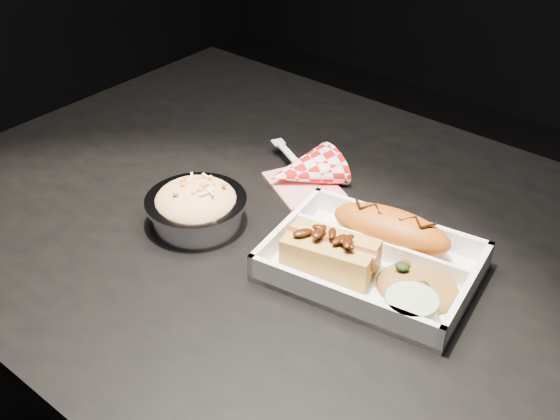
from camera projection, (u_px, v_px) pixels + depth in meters
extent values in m
cube|color=black|center=(323.00, 248.00, 0.95)|extent=(1.20, 0.80, 0.03)
cylinder|color=black|center=(221.00, 214.00, 1.67)|extent=(0.05, 0.05, 0.72)
cube|color=white|center=(371.00, 271.00, 0.87)|extent=(0.28, 0.22, 0.01)
cube|color=white|center=(399.00, 227.00, 0.93)|extent=(0.25, 0.05, 0.04)
cube|color=white|center=(340.00, 302.00, 0.81)|extent=(0.25, 0.05, 0.04)
cube|color=white|center=(287.00, 232.00, 0.92)|extent=(0.04, 0.18, 0.04)
cube|color=white|center=(467.00, 295.00, 0.82)|extent=(0.04, 0.18, 0.04)
cube|color=white|center=(380.00, 252.00, 0.89)|extent=(0.23, 0.04, 0.03)
ellipsoid|color=#BC5712|center=(391.00, 229.00, 0.90)|extent=(0.17, 0.09, 0.05)
cube|color=gold|center=(325.00, 262.00, 0.85)|extent=(0.12, 0.05, 0.04)
cube|color=gold|center=(336.00, 247.00, 0.87)|extent=(0.12, 0.05, 0.04)
cylinder|color=brown|center=(331.00, 249.00, 0.86)|extent=(0.12, 0.05, 0.03)
ellipsoid|color=#A26C2F|center=(419.00, 280.00, 0.83)|extent=(0.11, 0.10, 0.03)
cylinder|color=#ACC191|center=(411.00, 308.00, 0.79)|extent=(0.06, 0.06, 0.03)
cylinder|color=silver|center=(197.00, 213.00, 0.95)|extent=(0.12, 0.12, 0.04)
cylinder|color=silver|center=(196.00, 201.00, 0.94)|extent=(0.14, 0.14, 0.01)
ellipsoid|color=beige|center=(196.00, 201.00, 0.94)|extent=(0.11, 0.11, 0.04)
cube|color=red|center=(304.00, 185.00, 1.04)|extent=(0.14, 0.13, 0.00)
cone|color=red|center=(303.00, 171.00, 1.05)|extent=(0.14, 0.14, 0.10)
cube|color=white|center=(287.00, 152.00, 1.09)|extent=(0.06, 0.04, 0.00)
cube|color=white|center=(278.00, 142.00, 1.11)|extent=(0.02, 0.02, 0.00)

